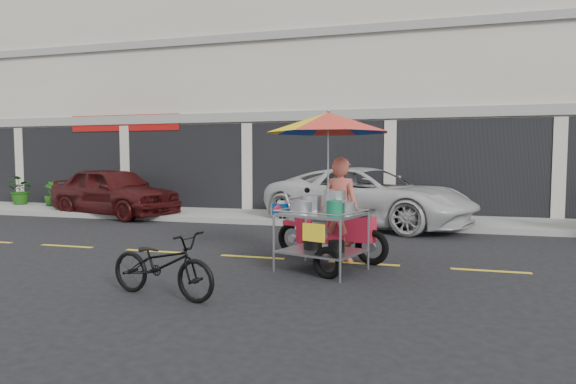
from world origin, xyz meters
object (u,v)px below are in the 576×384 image
(maroon_sedan, at_px, (114,191))
(food_vendor_rig, at_px, (331,169))
(near_bicycle, at_px, (162,264))
(white_pickup, at_px, (368,197))

(maroon_sedan, height_order, food_vendor_rig, food_vendor_rig)
(maroon_sedan, bearing_deg, near_bicycle, -124.62)
(maroon_sedan, height_order, white_pickup, white_pickup)
(near_bicycle, bearing_deg, white_pickup, -2.62)
(white_pickup, relative_size, food_vendor_rig, 2.16)
(near_bicycle, height_order, food_vendor_rig, food_vendor_rig)
(white_pickup, bearing_deg, maroon_sedan, 110.79)
(white_pickup, relative_size, near_bicycle, 3.41)
(maroon_sedan, bearing_deg, white_pickup, -73.60)
(maroon_sedan, distance_m, near_bicycle, 9.49)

